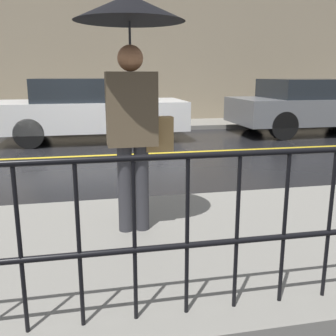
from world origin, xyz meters
TOP-DOWN VIEW (x-y plane):
  - ground_plane at (0.00, 0.00)m, footprint 80.00×80.00m
  - sidewalk_near at (0.00, -4.34)m, footprint 28.00×2.54m
  - sidewalk_far at (0.00, 3.91)m, footprint 28.00×1.68m
  - lane_marking at (0.00, 0.00)m, footprint 25.20×0.12m
  - building_storefront at (0.00, 4.90)m, footprint 28.00×0.30m
  - railing_foreground at (-0.00, -5.36)m, footprint 12.00×0.04m
  - pedestrian at (0.01, -4.02)m, footprint 0.91×0.91m
  - car_white at (-0.28, 1.86)m, footprint 4.22×1.80m
  - car_grey at (5.38, 1.86)m, footprint 4.24×1.95m

SIDE VIEW (x-z plane):
  - ground_plane at x=0.00m, z-range 0.00..0.00m
  - lane_marking at x=0.00m, z-range 0.00..0.01m
  - sidewalk_near at x=0.00m, z-range 0.00..0.12m
  - sidewalk_far at x=0.00m, z-range 0.00..0.12m
  - railing_foreground at x=0.00m, z-range 0.23..1.20m
  - car_white at x=-0.28m, z-range 0.02..1.42m
  - car_grey at x=5.38m, z-range 0.03..1.41m
  - pedestrian at x=0.01m, z-range 0.64..2.64m
  - building_storefront at x=0.00m, z-range 0.00..5.74m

